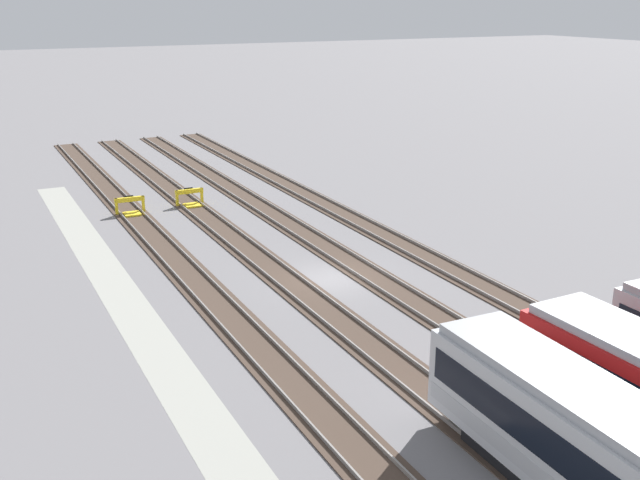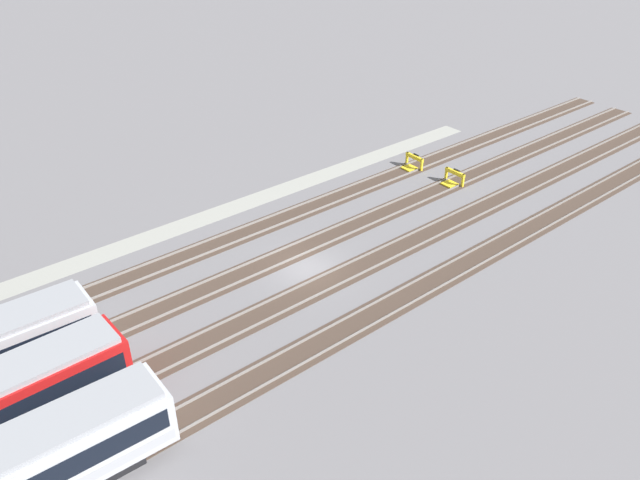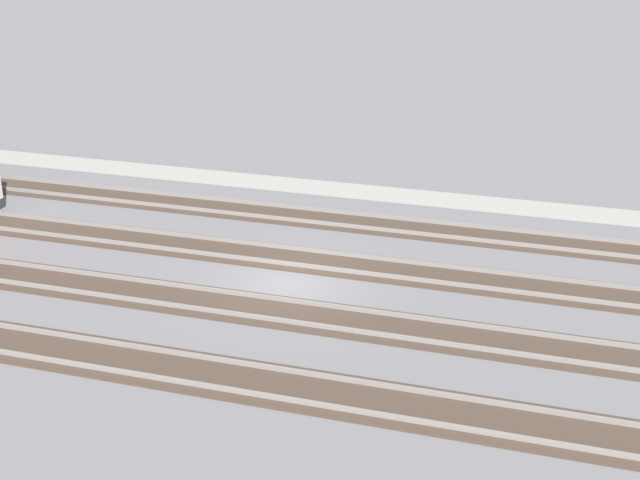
{
  "view_description": "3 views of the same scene",
  "coord_description": "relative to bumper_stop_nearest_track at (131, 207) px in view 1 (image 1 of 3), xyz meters",
  "views": [
    {
      "loc": [
        32.4,
        -16.84,
        13.97
      ],
      "look_at": [
        -1.14,
        0.0,
        1.8
      ],
      "focal_mm": 42.0,
      "sensor_mm": 36.0,
      "label": 1
    },
    {
      "loc": [
        21.08,
        27.13,
        23.51
      ],
      "look_at": [
        -1.14,
        0.0,
        1.8
      ],
      "focal_mm": 35.0,
      "sensor_mm": 36.0,
      "label": 2
    },
    {
      "loc": [
        -9.13,
        26.39,
        13.03
      ],
      "look_at": [
        -1.14,
        0.0,
        1.8
      ],
      "focal_mm": 50.0,
      "sensor_mm": 36.0,
      "label": 3
    }
  ],
  "objects": [
    {
      "name": "ground_plane",
      "position": [
        16.86,
        6.42,
        -0.51
      ],
      "size": [
        400.0,
        400.0,
        0.0
      ],
      "primitive_type": "plane",
      "color": "slate"
    },
    {
      "name": "service_walkway",
      "position": [
        16.86,
        -3.84,
        -0.51
      ],
      "size": [
        54.0,
        2.0,
        0.01
      ],
      "primitive_type": "cube",
      "color": "#9E9E93",
      "rests_on": "ground"
    },
    {
      "name": "rail_track_nearest",
      "position": [
        16.86,
        0.01,
        -0.47
      ],
      "size": [
        90.0,
        2.23,
        0.21
      ],
      "color": "#47382D",
      "rests_on": "ground"
    },
    {
      "name": "rail_track_near_inner",
      "position": [
        16.86,
        4.28,
        -0.47
      ],
      "size": [
        90.0,
        2.24,
        0.21
      ],
      "color": "#47382D",
      "rests_on": "ground"
    },
    {
      "name": "rail_track_middle",
      "position": [
        16.86,
        8.56,
        -0.47
      ],
      "size": [
        90.0,
        2.24,
        0.21
      ],
      "color": "#47382D",
      "rests_on": "ground"
    },
    {
      "name": "rail_track_far_inner",
      "position": [
        16.86,
        12.83,
        -0.47
      ],
      "size": [
        90.0,
        2.23,
        0.21
      ],
      "color": "#47382D",
      "rests_on": "ground"
    },
    {
      "name": "bumper_stop_nearest_track",
      "position": [
        0.0,
        0.0,
        0.0
      ],
      "size": [
        1.37,
        2.01,
        1.22
      ],
      "color": "yellow",
      "rests_on": "ground"
    },
    {
      "name": "bumper_stop_near_inner_track",
      "position": [
        -0.34,
        4.28,
        0.0
      ],
      "size": [
        1.35,
        2.0,
        1.22
      ],
      "color": "yellow",
      "rests_on": "ground"
    }
  ]
}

